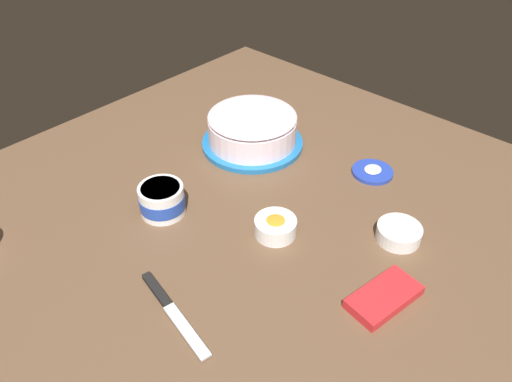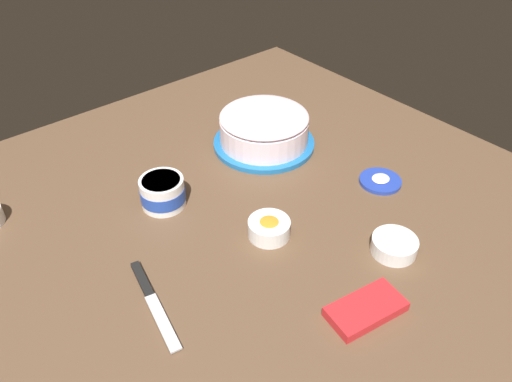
# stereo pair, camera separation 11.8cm
# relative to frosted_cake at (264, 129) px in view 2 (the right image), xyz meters

# --- Properties ---
(ground_plane) EXTENTS (1.54, 1.54, 0.00)m
(ground_plane) POSITION_rel_frosted_cake_xyz_m (0.27, 0.27, -0.05)
(ground_plane) COLOR brown
(frosted_cake) EXTENTS (0.28, 0.28, 0.11)m
(frosted_cake) POSITION_rel_frosted_cake_xyz_m (0.00, 0.00, 0.00)
(frosted_cake) COLOR #1E6BB2
(frosted_cake) RESTS_ON ground_plane
(frosting_tub) EXTENTS (0.11, 0.11, 0.07)m
(frosting_tub) POSITION_rel_frosted_cake_xyz_m (0.35, 0.04, -0.01)
(frosting_tub) COLOR white
(frosting_tub) RESTS_ON ground_plane
(frosting_tub_lid) EXTENTS (0.11, 0.11, 0.02)m
(frosting_tub_lid) POSITION_rel_frosted_cake_xyz_m (-0.11, 0.32, -0.05)
(frosting_tub_lid) COLOR #233DAD
(frosting_tub_lid) RESTS_ON ground_plane
(spreading_knife) EXTENTS (0.07, 0.24, 0.01)m
(spreading_knife) POSITION_rel_frosted_cake_xyz_m (0.52, 0.27, -0.05)
(spreading_knife) COLOR silver
(spreading_knife) RESTS_ON ground_plane
(sprinkle_bowl_yellow) EXTENTS (0.10, 0.10, 0.03)m
(sprinkle_bowl_yellow) POSITION_rel_frosted_cake_xyz_m (0.06, 0.49, -0.03)
(sprinkle_bowl_yellow) COLOR white
(sprinkle_bowl_yellow) RESTS_ON ground_plane
(sprinkle_bowl_orange) EXTENTS (0.09, 0.09, 0.04)m
(sprinkle_bowl_orange) POSITION_rel_frosted_cake_xyz_m (0.23, 0.28, -0.03)
(sprinkle_bowl_orange) COLOR white
(sprinkle_bowl_orange) RESTS_ON ground_plane
(candy_box_lower) EXTENTS (0.16, 0.10, 0.02)m
(candy_box_lower) POSITION_rel_frosted_cake_xyz_m (0.23, 0.56, -0.04)
(candy_box_lower) COLOR red
(candy_box_lower) RESTS_ON ground_plane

